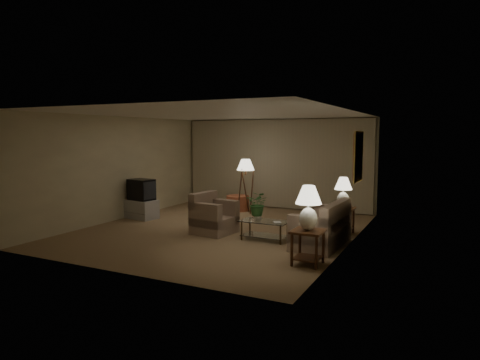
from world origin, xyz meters
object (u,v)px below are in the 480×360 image
Objects in this scene: side_table_near at (308,241)px; tv_cabinet at (142,209)px; coffee_table at (264,227)px; sofa at (321,228)px; table_lamp_far at (343,190)px; ottoman at (238,203)px; side_table_far at (343,216)px; table_lamp_near at (308,204)px; floor_lamp at (246,185)px; armchair at (214,217)px; crt_tv at (141,190)px; vase at (258,216)px.

side_table_near is 0.67× the size of tv_cabinet.
sofa is at bearing 4.82° from coffee_table.
table_lamp_far is 3.87m from ottoman.
side_table_far is (-0.00, 2.60, -0.01)m from side_table_near.
side_table_near is at bearing -36.87° from table_lamp_near.
side_table_near is at bearing -52.11° from floor_lamp.
side_table_near is at bearing 9.13° from sofa.
armchair is 1.59× the size of ottoman.
side_table_far is 5.25m from crt_tv.
crt_tv is at bearing 159.10° from side_table_near.
armchair is 6.22× the size of vase.
armchair is at bearing -73.60° from ottoman.
ottoman is at bearing 60.97° from tv_cabinet.
sofa reaches higher than coffee_table.
table_lamp_near reaches higher than vase.
crt_tv is at bearing 169.21° from coffee_table.
side_table_near is 0.84× the size of crt_tv.
armchair is 2.89m from side_table_far.
floor_lamp reaches higher than crt_tv.
side_table_near is 0.90× the size of ottoman.
crt_tv reaches higher than armchair.
armchair reaches higher than vase.
ottoman is 3.91× the size of vase.
vase is (1.12, -0.09, 0.14)m from armchair.
sofa is at bearing 2.48° from tv_cabinet.
armchair is 1.76× the size of side_table_far.
armchair is 1.76× the size of side_table_near.
table_lamp_far is at bearing 16.39° from crt_tv.
ottoman is at bearing 146.82° from floor_lamp.
sofa is 2.36× the size of crt_tv.
side_table_near is 0.78× the size of table_lamp_near.
floor_lamp is at bearing 17.02° from armchair.
side_table_far is 3.79m from ottoman.
coffee_table is at bearing -82.38° from sofa.
table_lamp_near reaches higher than side_table_far.
tv_cabinet is 1.26× the size of crt_tv.
ottoman is at bearing 155.32° from table_lamp_far.
crt_tv is 2.87m from ottoman.
crt_tv is at bearing -173.27° from table_lamp_far.
floor_lamp reaches higher than side_table_near.
sofa is 5.09m from tv_cabinet.
side_table_far is 0.60m from table_lamp_far.
table_lamp_far is (0.15, 1.25, 0.65)m from sofa.
floor_lamp is (-1.72, 2.68, 0.53)m from coffee_table.
table_lamp_far is 2.07m from vase.
table_lamp_far is 1.02× the size of ottoman.
ottoman is (-2.11, 2.93, -0.05)m from coffee_table.
floor_lamp is at bearing 127.89° from side_table_near.
side_table_far is 0.88× the size of table_lamp_far.
sofa is 1.53m from table_lamp_near.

